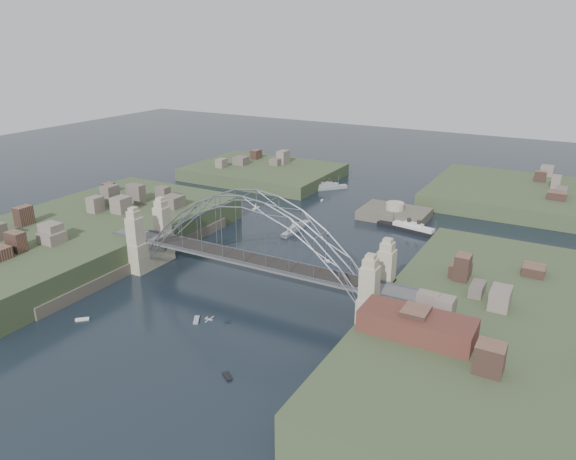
{
  "coord_description": "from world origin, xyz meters",
  "views": [
    {
      "loc": [
        65.3,
        -98.97,
        58.46
      ],
      "look_at": [
        0.0,
        18.0,
        10.0
      ],
      "focal_mm": 33.91,
      "sensor_mm": 36.0,
      "label": 1
    }
  ],
  "objects_px": {
    "wharf_shed": "(417,325)",
    "ocean_liner": "(413,230)",
    "bridge": "(250,244)",
    "fort_island": "(394,219)",
    "naval_cruiser_far": "(327,187)",
    "naval_cruiser_near": "(296,228)"
  },
  "relations": [
    {
      "from": "bridge",
      "to": "naval_cruiser_near",
      "type": "bearing_deg",
      "value": 104.42
    },
    {
      "from": "bridge",
      "to": "ocean_liner",
      "type": "xyz_separation_m",
      "value": [
        21.76,
        59.22,
        -11.4
      ]
    },
    {
      "from": "bridge",
      "to": "naval_cruiser_far",
      "type": "bearing_deg",
      "value": 104.28
    },
    {
      "from": "fort_island",
      "to": "bridge",
      "type": "bearing_deg",
      "value": -99.73
    },
    {
      "from": "bridge",
      "to": "fort_island",
      "type": "xyz_separation_m",
      "value": [
        12.0,
        70.0,
        -12.66
      ]
    },
    {
      "from": "wharf_shed",
      "to": "naval_cruiser_near",
      "type": "bearing_deg",
      "value": 133.97
    },
    {
      "from": "ocean_liner",
      "to": "naval_cruiser_near",
      "type": "bearing_deg",
      "value": -153.85
    },
    {
      "from": "fort_island",
      "to": "naval_cruiser_far",
      "type": "distance_m",
      "value": 41.07
    },
    {
      "from": "bridge",
      "to": "fort_island",
      "type": "distance_m",
      "value": 72.14
    },
    {
      "from": "naval_cruiser_near",
      "to": "naval_cruiser_far",
      "type": "xyz_separation_m",
      "value": [
        -12.12,
        48.04,
        0.16
      ]
    },
    {
      "from": "bridge",
      "to": "ocean_liner",
      "type": "height_order",
      "value": "bridge"
    },
    {
      "from": "bridge",
      "to": "wharf_shed",
      "type": "distance_m",
      "value": 46.23
    },
    {
      "from": "bridge",
      "to": "naval_cruiser_near",
      "type": "relative_size",
      "value": 5.29
    },
    {
      "from": "fort_island",
      "to": "ocean_liner",
      "type": "distance_m",
      "value": 14.6
    },
    {
      "from": "wharf_shed",
      "to": "ocean_liner",
      "type": "xyz_separation_m",
      "value": [
        -22.24,
        73.22,
        -9.08
      ]
    },
    {
      "from": "bridge",
      "to": "naval_cruiser_far",
      "type": "relative_size",
      "value": 5.83
    },
    {
      "from": "naval_cruiser_near",
      "to": "wharf_shed",
      "type": "bearing_deg",
      "value": -46.03
    },
    {
      "from": "fort_island",
      "to": "naval_cruiser_near",
      "type": "distance_m",
      "value": 35.46
    },
    {
      "from": "fort_island",
      "to": "naval_cruiser_near",
      "type": "height_order",
      "value": "fort_island"
    },
    {
      "from": "bridge",
      "to": "naval_cruiser_near",
      "type": "height_order",
      "value": "bridge"
    },
    {
      "from": "fort_island",
      "to": "wharf_shed",
      "type": "bearing_deg",
      "value": -69.15
    },
    {
      "from": "wharf_shed",
      "to": "fort_island",
      "type": "bearing_deg",
      "value": 110.85
    }
  ]
}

